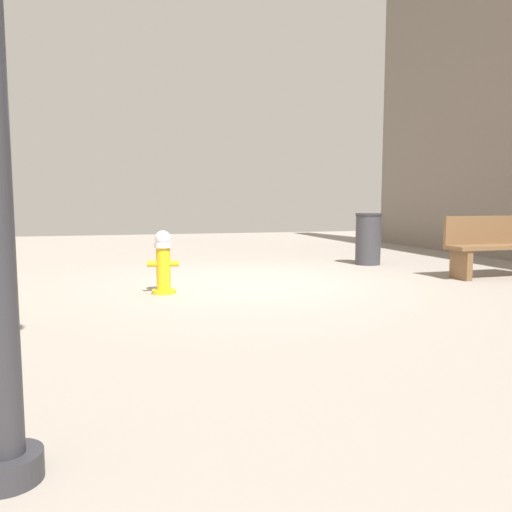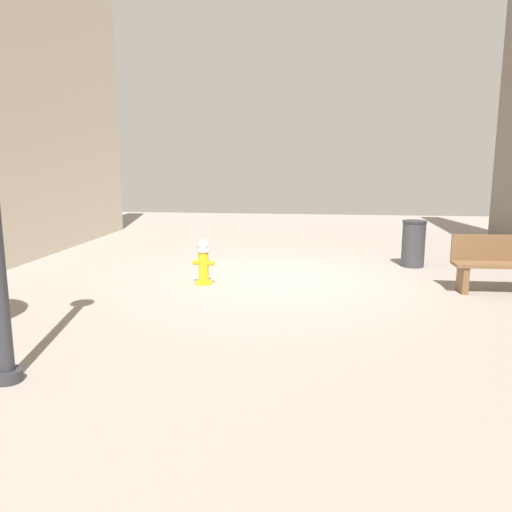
{
  "view_description": "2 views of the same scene",
  "coord_description": "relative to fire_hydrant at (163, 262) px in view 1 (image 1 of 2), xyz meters",
  "views": [
    {
      "loc": [
        1.97,
        6.95,
        1.15
      ],
      "look_at": [
        0.5,
        1.72,
        0.58
      ],
      "focal_mm": 35.33,
      "sensor_mm": 36.0,
      "label": 1
    },
    {
      "loc": [
        -0.6,
        9.19,
        2.17
      ],
      "look_at": [
        0.33,
        1.51,
        0.71
      ],
      "focal_mm": 35.72,
      "sensor_mm": 36.0,
      "label": 2
    }
  ],
  "objects": [
    {
      "name": "fire_hydrant",
      "position": [
        0.0,
        0.0,
        0.0
      ],
      "size": [
        0.41,
        0.38,
        0.8
      ],
      "color": "gold",
      "rests_on": "ground_plane"
    },
    {
      "name": "trash_bin",
      "position": [
        -3.97,
        -2.01,
        0.08
      ],
      "size": [
        0.49,
        0.49,
        0.96
      ],
      "color": "#38383D",
      "rests_on": "ground_plane"
    },
    {
      "name": "ground_plane",
      "position": [
        -1.39,
        -0.53,
        -0.4
      ],
      "size": [
        23.4,
        23.4,
        0.0
      ],
      "primitive_type": "plane",
      "color": "gray"
    },
    {
      "name": "bench_near",
      "position": [
        -5.09,
        -0.04,
        0.1
      ],
      "size": [
        1.68,
        0.47,
        0.95
      ],
      "color": "brown",
      "rests_on": "ground_plane"
    }
  ]
}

